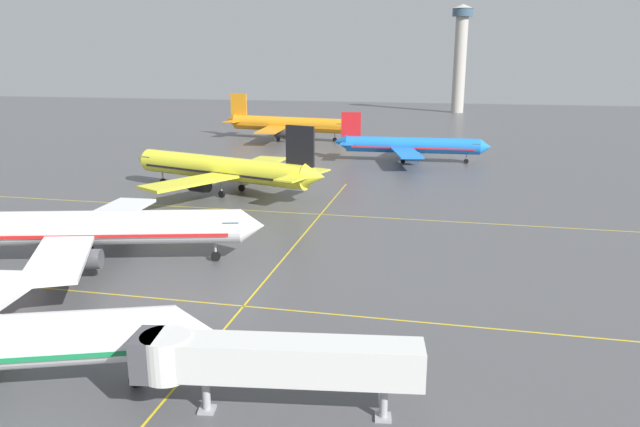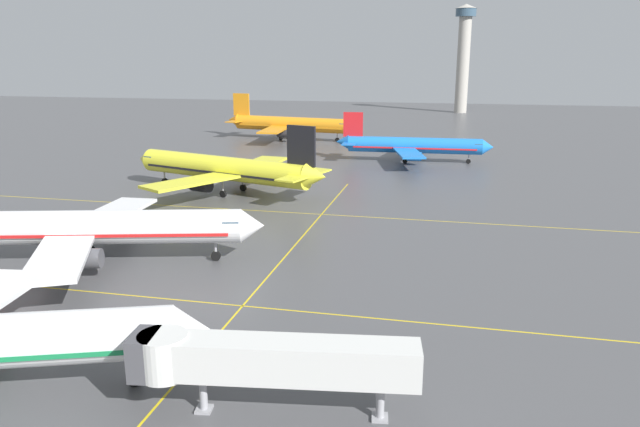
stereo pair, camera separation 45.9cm
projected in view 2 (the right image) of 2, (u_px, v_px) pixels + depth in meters
name	position (u px, v px, depth m)	size (l,w,h in m)	color
airliner_second_row	(93.00, 228.00, 69.49)	(39.10, 33.29, 12.30)	white
airliner_third_row	(225.00, 169.00, 104.87)	(40.42, 34.52, 12.83)	yellow
airliner_far_left_stand	(412.00, 145.00, 136.24)	(35.66, 30.78, 11.10)	blue
airliner_far_right_stand	(290.00, 124.00, 173.14)	(41.22, 35.17, 12.83)	orange
taxiway_markings	(243.00, 306.00, 58.15)	(150.21, 117.55, 0.01)	yellow
jet_bridge	(254.00, 359.00, 39.69)	(19.47, 5.47, 5.58)	silver
control_tower	(464.00, 52.00, 249.99)	(8.82, 8.82, 44.28)	#ADA89E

